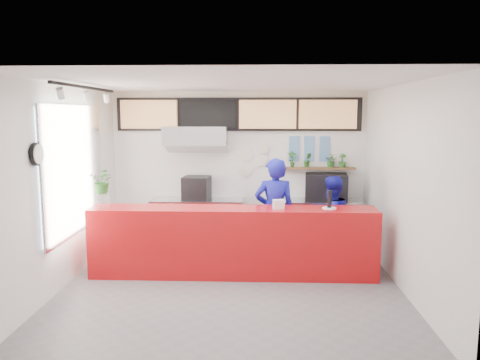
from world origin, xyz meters
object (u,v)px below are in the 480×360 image
at_px(espresso_machine, 326,187).
at_px(staff_center, 275,213).
at_px(staff_right, 331,221).
at_px(pepper_mill, 329,199).
at_px(service_counter, 233,242).
at_px(panini_oven, 197,188).

relative_size(espresso_machine, staff_center, 0.43).
bearing_deg(staff_center, espresso_machine, -129.58).
bearing_deg(espresso_machine, staff_right, -87.83).
bearing_deg(pepper_mill, espresso_machine, 83.50).
distance_m(staff_center, pepper_mill, 1.01).
bearing_deg(pepper_mill, service_counter, 179.95).
xyz_separation_m(panini_oven, staff_center, (1.48, -1.33, -0.20)).
bearing_deg(espresso_machine, panini_oven, -173.86).
height_order(panini_oven, staff_right, staff_right).
distance_m(service_counter, pepper_mill, 1.66).
bearing_deg(pepper_mill, panini_oven, 142.06).
bearing_deg(panini_oven, service_counter, -60.01).
xyz_separation_m(service_counter, staff_center, (0.67, 0.47, 0.37)).
bearing_deg(panini_oven, pepper_mill, -32.12).
height_order(espresso_machine, pepper_mill, espresso_machine).
relative_size(staff_center, pepper_mill, 6.77).
distance_m(service_counter, staff_center, 0.90).
relative_size(staff_center, staff_right, 1.20).
bearing_deg(service_counter, panini_oven, 114.18).
xyz_separation_m(service_counter, staff_right, (1.62, 0.60, 0.22)).
height_order(service_counter, pepper_mill, pepper_mill).
xyz_separation_m(staff_center, pepper_mill, (0.83, -0.47, 0.33)).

